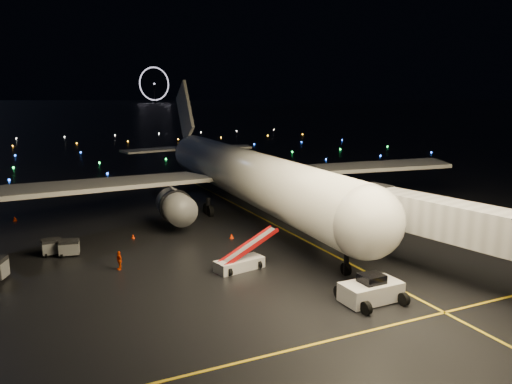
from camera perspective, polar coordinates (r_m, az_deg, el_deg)
ground at (r=334.55m, az=-22.83°, el=7.83°), size 2000.00×2000.00×0.00m
lane_centre at (r=57.31m, az=2.65°, el=-4.01°), size 0.25×80.00×0.02m
lane_cross at (r=29.62m, az=-4.53°, el=-19.43°), size 60.00×0.25×0.02m
airliner at (r=64.41m, az=-2.40°, el=5.45°), size 62.32×59.40×17.13m
pushback_tug at (r=38.14m, az=13.02°, el=-10.64°), size 4.52×2.45×2.12m
belt_loader at (r=43.44m, az=-1.92°, el=-6.93°), size 6.57×2.93×3.08m
crew_c at (r=45.21m, az=-15.37°, el=-7.54°), size 0.62×1.05×1.68m
safety_cone_0 at (r=52.85m, az=-2.80°, el=-5.04°), size 0.56×0.56×0.55m
safety_cone_1 at (r=63.08m, az=-9.30°, el=-2.48°), size 0.62×0.62×0.54m
safety_cone_2 at (r=54.35m, az=-13.87°, el=-4.94°), size 0.54×0.54×0.47m
safety_cone_3 at (r=66.47m, az=-25.85°, el=-2.76°), size 0.56×0.56×0.55m
ferris_wheel at (r=776.07m, az=-11.54°, el=11.88°), size 49.33×16.80×52.00m
taxiway_lights at (r=141.39m, az=-19.34°, el=4.60°), size 164.00×92.00×0.36m
baggage_cart_0 at (r=50.43m, az=-20.57°, el=-5.99°), size 1.98×1.54×1.52m
baggage_cart_1 at (r=51.24m, az=-22.28°, el=-5.84°), size 1.88×1.37×1.53m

